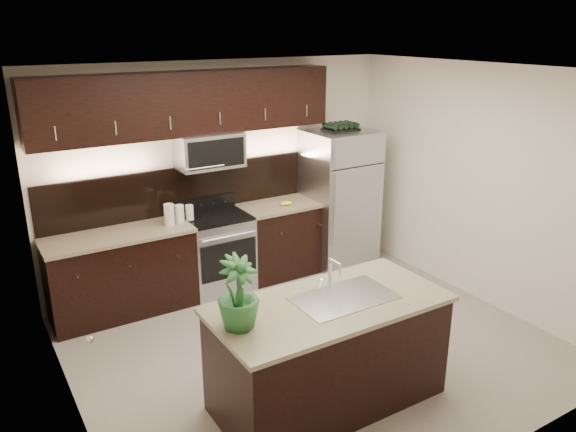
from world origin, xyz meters
name	(u,v)px	position (x,y,z in m)	size (l,w,h in m)	color
ground	(312,344)	(0.00, 0.00, 0.00)	(4.50, 4.50, 0.00)	gray
room_walls	(307,186)	(-0.11, -0.04, 1.70)	(4.52, 4.02, 2.71)	silver
counter_run	(202,255)	(-0.46, 1.69, 0.47)	(3.51, 0.65, 0.94)	black
upper_fixtures	(192,113)	(-0.43, 1.84, 2.14)	(3.49, 0.40, 1.66)	black
island	(328,352)	(-0.39, -0.81, 0.47)	(1.96, 0.96, 0.94)	black
sink_faucet	(344,296)	(-0.24, -0.80, 0.96)	(0.84, 0.50, 0.28)	silver
refrigerator	(339,198)	(1.50, 1.63, 0.90)	(0.86, 0.78, 1.79)	#B2B2B7
wine_rack	(341,127)	(1.50, 1.63, 1.84)	(0.44, 0.27, 0.10)	black
plant	(238,293)	(-1.19, -0.78, 1.22)	(0.31, 0.31, 0.56)	#265F2A
canisters	(177,214)	(-0.74, 1.66, 1.05)	(0.37, 0.16, 0.25)	silver
french_press	(316,189)	(1.14, 1.64, 1.06)	(0.12, 0.12, 0.33)	silver
bananas	(283,203)	(0.62, 1.61, 0.96)	(0.15, 0.12, 0.05)	yellow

